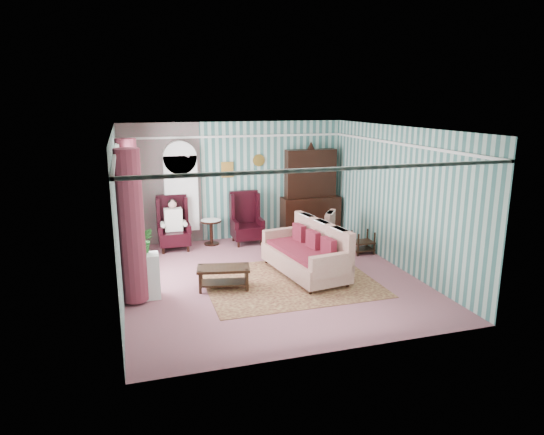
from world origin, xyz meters
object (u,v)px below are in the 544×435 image
object	(u,v)px
bookcase	(181,199)
round_side_table	(211,232)
dresser_hutch	(311,190)
wingback_left	(173,223)
sofa	(305,252)
wingback_right	(247,218)
seated_woman	(174,225)
floral_armchair	(317,231)
nest_table	(363,242)
plant_stand	(143,277)
coffee_table	(224,278)

from	to	relation	value
bookcase	round_side_table	world-z (taller)	bookcase
dresser_hutch	wingback_left	bearing A→B (deg)	-175.59
dresser_hutch	sofa	world-z (taller)	dresser_hutch
wingback_right	seated_woman	xyz separation A→B (m)	(-1.75, 0.00, -0.04)
dresser_hutch	wingback_right	distance (m)	1.86
wingback_left	floral_armchair	world-z (taller)	wingback_left
sofa	wingback_left	bearing A→B (deg)	34.75
round_side_table	nest_table	xyz separation A→B (m)	(3.17, -1.70, -0.03)
bookcase	plant_stand	xyz separation A→B (m)	(-1.05, -3.14, -0.72)
seated_woman	sofa	distance (m)	3.38
round_side_table	coffee_table	bearing A→B (deg)	-95.47
seated_woman	coffee_table	bearing A→B (deg)	-77.10
wingback_right	round_side_table	bearing A→B (deg)	169.99
wingback_left	coffee_table	bearing A→B (deg)	-77.10
nest_table	sofa	world-z (taller)	sofa
wingback_left	round_side_table	size ratio (longest dim) A/B	2.08
seated_woman	round_side_table	world-z (taller)	seated_woman
round_side_table	sofa	distance (m)	2.97
wingback_left	floral_armchair	xyz separation A→B (m)	(3.13, -1.10, -0.14)
wingback_left	wingback_right	distance (m)	1.75
dresser_hutch	floral_armchair	world-z (taller)	dresser_hutch
round_side_table	coffee_table	xyz separation A→B (m)	(-0.28, -2.88, -0.09)
sofa	coffee_table	world-z (taller)	sofa
floral_armchair	coffee_table	xyz separation A→B (m)	(-2.50, -1.62, -0.28)
wingback_left	plant_stand	xyz separation A→B (m)	(-0.80, -2.75, -0.22)
dresser_hutch	floral_armchair	bearing A→B (deg)	-105.15
seated_woman	floral_armchair	distance (m)	3.32
plant_stand	floral_armchair	distance (m)	4.26
wingback_left	coffee_table	xyz separation A→B (m)	(0.62, -2.73, -0.41)
seated_woman	coffee_table	world-z (taller)	seated_woman
bookcase	floral_armchair	size ratio (longest dim) A/B	2.29
floral_armchair	plant_stand	bearing A→B (deg)	147.20
bookcase	floral_armchair	world-z (taller)	bookcase
floral_armchair	coffee_table	world-z (taller)	floral_armchair
wingback_right	nest_table	xyz separation A→B (m)	(2.32, -1.55, -0.35)
bookcase	seated_woman	bearing A→B (deg)	-122.66
seated_woman	bookcase	bearing A→B (deg)	57.34
wingback_left	round_side_table	xyz separation A→B (m)	(0.90, 0.15, -0.33)
bookcase	coffee_table	world-z (taller)	bookcase
sofa	coffee_table	distance (m)	1.73
nest_table	coffee_table	distance (m)	3.64
dresser_hutch	round_side_table	world-z (taller)	dresser_hutch
round_side_table	sofa	size ratio (longest dim) A/B	0.28
nest_table	plant_stand	distance (m)	5.02
dresser_hutch	coffee_table	xyz separation A→B (m)	(-2.88, -3.00, -0.97)
wingback_left	nest_table	bearing A→B (deg)	-20.85
wingback_right	floral_armchair	distance (m)	1.77
plant_stand	seated_woman	bearing A→B (deg)	73.78
nest_table	plant_stand	bearing A→B (deg)	-166.16
wingback_left	seated_woman	bearing A→B (deg)	0.00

